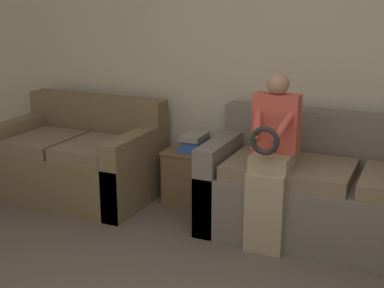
# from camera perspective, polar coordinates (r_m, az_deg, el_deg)

# --- Properties ---
(wall_back) EXTENTS (6.88, 0.06, 2.55)m
(wall_back) POSITION_cam_1_polar(r_m,az_deg,el_deg) (4.48, 10.40, 9.08)
(wall_back) COLOR beige
(wall_back) RESTS_ON ground_plane
(couch_main) EXTENTS (2.25, 0.86, 0.90)m
(couch_main) POSITION_cam_1_polar(r_m,az_deg,el_deg) (4.11, 17.24, -5.47)
(couch_main) COLOR #70665B
(couch_main) RESTS_ON ground_plane
(couch_side) EXTENTS (1.40, 0.90, 0.86)m
(couch_side) POSITION_cam_1_polar(r_m,az_deg,el_deg) (4.95, -11.93, -1.74)
(couch_side) COLOR brown
(couch_side) RESTS_ON ground_plane
(child_left_seated) EXTENTS (0.33, 0.37, 1.25)m
(child_left_seated) POSITION_cam_1_polar(r_m,az_deg,el_deg) (3.78, 8.47, -1.26)
(child_left_seated) COLOR tan
(child_left_seated) RESTS_ON ground_plane
(side_shelf) EXTENTS (0.49, 0.42, 0.47)m
(side_shelf) POSITION_cam_1_polar(r_m,az_deg,el_deg) (4.70, 0.31, -3.29)
(side_shelf) COLOR brown
(side_shelf) RESTS_ON ground_plane
(book_stack) EXTENTS (0.23, 0.29, 0.15)m
(book_stack) POSITION_cam_1_polar(r_m,az_deg,el_deg) (4.61, 0.34, 0.13)
(book_stack) COLOR #33569E
(book_stack) RESTS_ON side_shelf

